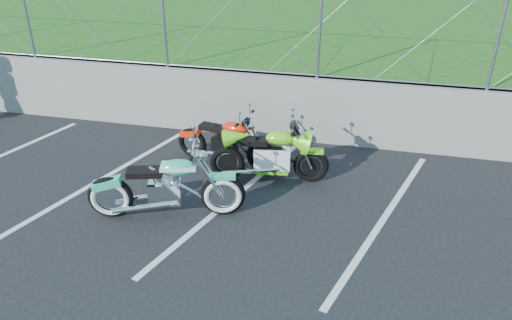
# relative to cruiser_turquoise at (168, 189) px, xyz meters

# --- Properties ---
(ground) EXTENTS (90.00, 90.00, 0.00)m
(ground) POSITION_rel_cruiser_turquoise_xyz_m (0.79, -0.35, -0.47)
(ground) COLOR black
(ground) RESTS_ON ground
(retaining_wall) EXTENTS (30.00, 0.22, 1.30)m
(retaining_wall) POSITION_rel_cruiser_turquoise_xyz_m (0.79, 3.15, 0.18)
(retaining_wall) COLOR slate
(retaining_wall) RESTS_ON ground
(grass_field) EXTENTS (30.00, 20.00, 1.30)m
(grass_field) POSITION_rel_cruiser_turquoise_xyz_m (0.79, 13.15, 0.18)
(grass_field) COLOR #204F15
(grass_field) RESTS_ON ground
(chain_link_fence) EXTENTS (28.00, 0.03, 2.00)m
(chain_link_fence) POSITION_rel_cruiser_turquoise_xyz_m (0.79, 3.15, 1.83)
(chain_link_fence) COLOR gray
(chain_link_fence) RESTS_ON retaining_wall
(parking_lines) EXTENTS (18.29, 4.31, 0.01)m
(parking_lines) POSITION_rel_cruiser_turquoise_xyz_m (1.99, 0.65, -0.47)
(parking_lines) COLOR silver
(parking_lines) RESTS_ON ground
(cruiser_turquoise) EXTENTS (2.31, 0.85, 1.18)m
(cruiser_turquoise) POSITION_rel_cruiser_turquoise_xyz_m (0.00, 0.00, 0.00)
(cruiser_turquoise) COLOR black
(cruiser_turquoise) RESTS_ON ground
(naked_orange) EXTENTS (1.96, 0.66, 0.98)m
(naked_orange) POSITION_rel_cruiser_turquoise_xyz_m (0.40, 1.78, -0.05)
(naked_orange) COLOR black
(naked_orange) RESTS_ON ground
(sportbike_green) EXTENTS (2.02, 0.72, 1.05)m
(sportbike_green) POSITION_rel_cruiser_turquoise_xyz_m (1.28, 1.39, -0.02)
(sportbike_green) COLOR black
(sportbike_green) RESTS_ON ground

